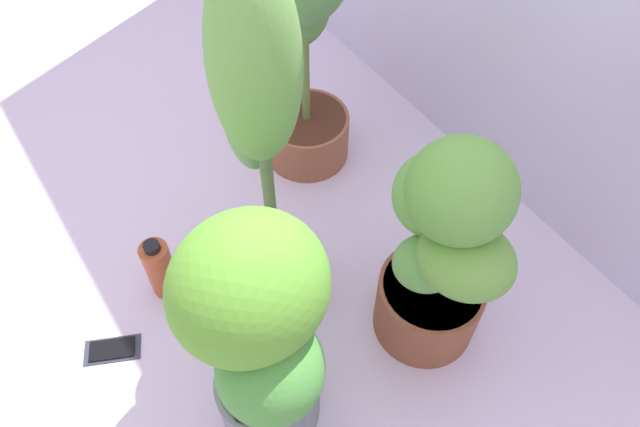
{
  "coord_description": "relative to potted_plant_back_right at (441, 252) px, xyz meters",
  "views": [
    {
      "loc": [
        0.77,
        -0.31,
        1.47
      ],
      "look_at": [
        0.06,
        0.17,
        0.32
      ],
      "focal_mm": 33.87,
      "sensor_mm": 36.0,
      "label": 1
    }
  ],
  "objects": [
    {
      "name": "ground_plane",
      "position": [
        -0.32,
        -0.33,
        -0.35
      ],
      "size": [
        8.0,
        8.0,
        0.0
      ],
      "primitive_type": "plane",
      "color": "silver",
      "rests_on": "ground"
    },
    {
      "name": "potted_plant_back_right",
      "position": [
        0.0,
        0.0,
        0.0
      ],
      "size": [
        0.43,
        0.32,
        0.67
      ],
      "color": "brown",
      "rests_on": "ground"
    },
    {
      "name": "potted_plant_front_right",
      "position": [
        -0.02,
        -0.45,
        0.09
      ],
      "size": [
        0.4,
        0.32,
        0.73
      ],
      "color": "gray",
      "rests_on": "ground"
    },
    {
      "name": "potted_plant_back_left",
      "position": [
        -0.7,
        0.1,
        0.12
      ],
      "size": [
        0.35,
        0.29,
        0.82
      ],
      "color": "#98593B",
      "rests_on": "ground"
    },
    {
      "name": "potted_plant_center",
      "position": [
        -0.32,
        -0.25,
        0.23
      ],
      "size": [
        0.27,
        0.22,
        1.01
      ],
      "color": "#2A1D25",
      "rests_on": "ground"
    },
    {
      "name": "cell_phone",
      "position": [
        -0.39,
        -0.71,
        -0.34
      ],
      "size": [
        0.13,
        0.16,
        0.01
      ],
      "rotation": [
        0.0,
        0.0,
        -0.45
      ],
      "color": "#313642",
      "rests_on": "ground"
    },
    {
      "name": "nutrient_bottle",
      "position": [
        -0.48,
        -0.51,
        -0.25
      ],
      "size": [
        0.08,
        0.08,
        0.21
      ],
      "color": "#B54F29",
      "rests_on": "ground"
    }
  ]
}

